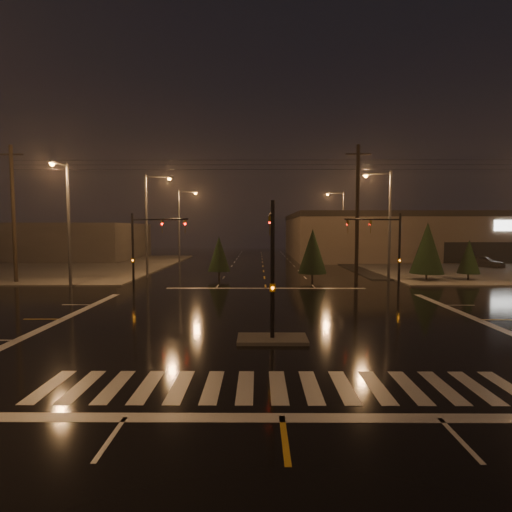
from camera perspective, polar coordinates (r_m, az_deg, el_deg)
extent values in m
plane|color=black|center=(21.40, 1.97, -9.05)|extent=(140.00, 140.00, 0.00)
cube|color=#4D4B45|center=(59.54, 31.26, -1.19)|extent=(36.00, 36.00, 0.12)
cube|color=#4D4B45|center=(58.92, -29.61, -1.18)|extent=(36.00, 36.00, 0.12)
cube|color=#4D4B45|center=(17.51, 2.35, -11.76)|extent=(3.00, 1.60, 0.15)
cube|color=beige|center=(12.80, 3.18, -18.14)|extent=(15.00, 2.60, 0.01)
cube|color=beige|center=(10.98, 3.74, -22.07)|extent=(16.00, 0.50, 0.01)
cube|color=beige|center=(32.21, 1.40, -4.63)|extent=(16.00, 0.50, 0.01)
cube|color=brown|center=(75.75, 28.39, 2.49)|extent=(60.00, 28.00, 7.00)
cube|color=black|center=(75.76, 28.47, 4.99)|extent=(60.20, 28.20, 0.80)
cube|color=#3A3433|center=(71.67, -28.38, 1.88)|extent=(30.00, 18.00, 5.60)
cylinder|color=black|center=(16.95, 2.38, -2.20)|extent=(0.18, 0.18, 6.00)
cylinder|color=black|center=(19.12, 2.16, 6.00)|extent=(0.12, 4.50, 0.12)
imported|color=#594707|center=(21.14, 1.98, 5.67)|extent=(0.16, 0.20, 1.00)
cube|color=#594707|center=(17.04, 2.37, -4.54)|extent=(0.25, 0.18, 0.35)
cylinder|color=black|center=(33.30, 19.80, 0.60)|extent=(0.18, 0.18, 6.00)
cylinder|color=black|center=(31.73, 16.41, 5.03)|extent=(4.74, 1.82, 0.12)
imported|color=#594707|center=(30.46, 12.97, 5.05)|extent=(0.24, 0.22, 1.00)
cube|color=#594707|center=(33.35, 19.77, -0.60)|extent=(0.25, 0.18, 0.35)
cylinder|color=black|center=(32.92, -17.17, 0.62)|extent=(0.18, 0.18, 6.00)
cylinder|color=black|center=(31.42, -13.63, 5.10)|extent=(4.74, 1.82, 0.12)
imported|color=#594707|center=(30.22, -10.07, 5.10)|extent=(0.24, 0.22, 1.00)
cube|color=#594707|center=(32.96, -17.15, -0.59)|extent=(0.25, 0.18, 0.35)
cylinder|color=#38383A|center=(40.34, -15.39, 4.08)|extent=(0.24, 0.24, 10.00)
cylinder|color=#38383A|center=(40.34, -13.84, 10.94)|extent=(2.40, 0.14, 0.14)
cube|color=#38383A|center=(40.09, -12.29, 10.94)|extent=(0.70, 0.30, 0.18)
sphere|color=orange|center=(40.07, -12.28, 10.76)|extent=(0.32, 0.32, 0.32)
cylinder|color=#38383A|center=(55.92, -10.94, 4.08)|extent=(0.24, 0.24, 10.00)
cylinder|color=#38383A|center=(55.92, -9.79, 9.02)|extent=(2.40, 0.14, 0.14)
cube|color=#38383A|center=(55.73, -8.66, 9.00)|extent=(0.70, 0.30, 0.18)
sphere|color=orange|center=(55.72, -8.66, 8.87)|extent=(0.32, 0.32, 0.32)
cylinder|color=#38383A|center=(38.78, 18.56, 4.03)|extent=(0.24, 0.24, 10.00)
cylinder|color=#38383A|center=(38.75, 17.00, 11.18)|extent=(2.40, 0.14, 0.14)
cube|color=#38383A|center=(38.44, 15.40, 11.19)|extent=(0.70, 0.30, 0.18)
sphere|color=orange|center=(38.43, 15.39, 11.00)|extent=(0.32, 0.32, 0.32)
cylinder|color=#38383A|center=(58.12, 12.37, 4.05)|extent=(0.24, 0.24, 10.00)
cylinder|color=#38383A|center=(58.10, 11.27, 8.81)|extent=(2.40, 0.14, 0.14)
cube|color=#38383A|center=(57.89, 10.19, 8.79)|extent=(0.70, 0.30, 0.18)
sphere|color=orange|center=(57.88, 10.19, 8.66)|extent=(0.32, 0.32, 0.32)
cylinder|color=#38383A|center=(35.82, -25.19, 3.88)|extent=(0.24, 0.24, 10.00)
cylinder|color=#38383A|center=(35.09, -26.29, 11.72)|extent=(0.14, 2.40, 0.14)
cube|color=#38383A|center=(34.11, -27.13, 11.84)|extent=(0.30, 0.70, 0.18)
sphere|color=orange|center=(34.10, -27.12, 11.63)|extent=(0.32, 0.32, 0.32)
cylinder|color=black|center=(40.90, -31.35, 5.04)|extent=(0.32, 0.32, 12.00)
cube|color=black|center=(41.38, -31.62, 12.26)|extent=(2.20, 0.12, 0.12)
cylinder|color=black|center=(35.91, 14.26, 5.73)|extent=(0.32, 0.32, 12.00)
cube|color=black|center=(36.45, 14.40, 13.92)|extent=(2.20, 0.12, 0.12)
cylinder|color=black|center=(39.94, 23.16, -2.78)|extent=(0.18, 0.18, 0.70)
cone|color=black|center=(39.73, 23.27, 1.08)|extent=(3.00, 3.00, 4.69)
cylinder|color=black|center=(41.48, 28.04, -2.69)|extent=(0.18, 0.18, 0.70)
cone|color=black|center=(41.32, 28.13, -0.08)|extent=(1.97, 1.97, 3.08)
cylinder|color=black|center=(38.71, -5.29, -2.68)|extent=(0.18, 0.18, 0.70)
cone|color=black|center=(38.52, -5.31, 0.32)|extent=(2.15, 2.15, 3.37)
cylinder|color=black|center=(37.10, 8.04, -2.99)|extent=(0.18, 0.18, 0.70)
cone|color=black|center=(36.89, 8.08, 0.70)|extent=(2.61, 2.61, 4.08)
imported|color=black|center=(56.01, 29.81, -0.71)|extent=(4.28, 4.63, 1.54)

